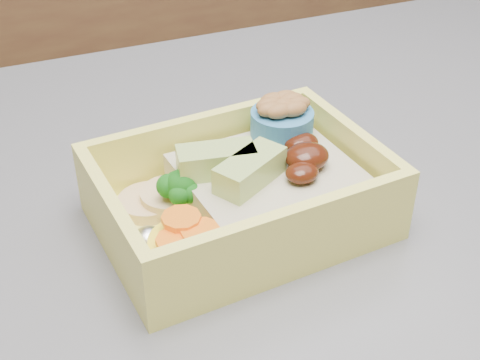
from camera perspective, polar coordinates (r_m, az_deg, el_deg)
name	(u,v)px	position (r m, az deg, el deg)	size (l,w,h in m)	color
bento_box	(246,190)	(0.49, 0.55, -0.90)	(0.21, 0.16, 0.07)	#FAF267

